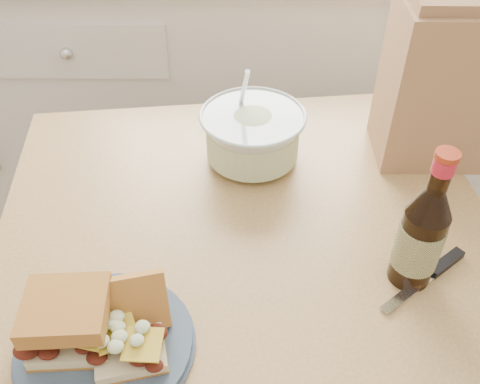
{
  "coord_description": "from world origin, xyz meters",
  "views": [
    {
      "loc": [
        -0.02,
        0.05,
        1.45
      ],
      "look_at": [
        -0.02,
        0.73,
        0.83
      ],
      "focal_mm": 40.0,
      "sensor_mm": 36.0,
      "label": 1
    }
  ],
  "objects_px": {
    "dining_table": "(250,280)",
    "plate": "(105,345)",
    "beer_bottle": "(421,236)",
    "paper_bag": "(451,84)",
    "coleslaw_bowl": "(252,137)"
  },
  "relations": [
    {
      "from": "dining_table",
      "to": "plate",
      "type": "distance_m",
      "value": 0.33
    },
    {
      "from": "beer_bottle",
      "to": "paper_bag",
      "type": "distance_m",
      "value": 0.37
    },
    {
      "from": "dining_table",
      "to": "beer_bottle",
      "type": "bearing_deg",
      "value": -23.0
    },
    {
      "from": "dining_table",
      "to": "plate",
      "type": "height_order",
      "value": "plate"
    },
    {
      "from": "dining_table",
      "to": "coleslaw_bowl",
      "type": "relative_size",
      "value": 4.72
    },
    {
      "from": "coleslaw_bowl",
      "to": "beer_bottle",
      "type": "relative_size",
      "value": 0.82
    },
    {
      "from": "paper_bag",
      "to": "beer_bottle",
      "type": "bearing_deg",
      "value": -109.97
    },
    {
      "from": "dining_table",
      "to": "beer_bottle",
      "type": "relative_size",
      "value": 3.87
    },
    {
      "from": "dining_table",
      "to": "plate",
      "type": "bearing_deg",
      "value": -141.53
    },
    {
      "from": "beer_bottle",
      "to": "dining_table",
      "type": "bearing_deg",
      "value": 150.55
    },
    {
      "from": "plate",
      "to": "paper_bag",
      "type": "distance_m",
      "value": 0.78
    },
    {
      "from": "coleslaw_bowl",
      "to": "paper_bag",
      "type": "bearing_deg",
      "value": 4.64
    },
    {
      "from": "plate",
      "to": "paper_bag",
      "type": "height_order",
      "value": "paper_bag"
    },
    {
      "from": "beer_bottle",
      "to": "coleslaw_bowl",
      "type": "bearing_deg",
      "value": 116.31
    },
    {
      "from": "plate",
      "to": "coleslaw_bowl",
      "type": "relative_size",
      "value": 1.2
    }
  ]
}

